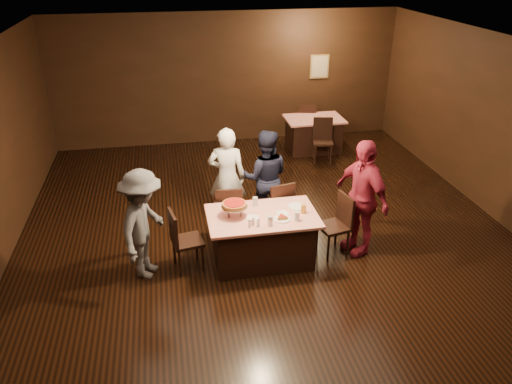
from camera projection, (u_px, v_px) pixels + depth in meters
room at (276, 118)px, 6.88m from camera, size 10.00×10.04×3.02m
main_table at (262, 238)px, 7.40m from camera, size 1.60×1.00×0.77m
back_table at (313, 134)px, 11.45m from camera, size 1.30×0.90×0.77m
chair_far_left at (228, 211)px, 7.95m from camera, size 0.44×0.44×0.95m
chair_far_right at (277, 207)px, 8.09m from camera, size 0.50×0.50×0.95m
chair_end_left at (187, 240)px, 7.17m from camera, size 0.49×0.49×0.95m
chair_end_right at (333, 225)px, 7.54m from camera, size 0.50×0.50×0.95m
chair_back_near at (323, 141)px, 10.79m from camera, size 0.50×0.50×0.95m
chair_back_far at (306, 122)px, 11.93m from camera, size 0.50×0.50×0.95m
diner_white_jacket at (227, 177)px, 8.21m from camera, size 0.70×0.55×1.70m
diner_navy_hoodie at (265, 177)px, 8.27m from camera, size 0.91×0.77×1.65m
diner_grey_knit at (144, 225)px, 6.89m from camera, size 0.96×1.20×1.63m
diner_red_shirt at (361, 197)px, 7.42m from camera, size 0.78×1.15×1.82m
pizza_stand at (234, 205)px, 7.12m from camera, size 0.38×0.38×0.22m
plate_with_slice at (282, 218)px, 7.10m from camera, size 0.25×0.25×0.06m
plate_empty at (296, 206)px, 7.45m from camera, size 0.25×0.25×0.01m
glass_front_left at (270, 221)px, 6.94m from camera, size 0.08×0.08×0.14m
glass_front_right at (297, 216)px, 7.05m from camera, size 0.08×0.08×0.14m
glass_amber at (303, 209)px, 7.25m from camera, size 0.08×0.08×0.14m
glass_back at (255, 202)px, 7.45m from camera, size 0.08×0.08×0.14m
condiments at (254, 223)px, 6.93m from camera, size 0.17×0.10×0.09m
napkin_center at (282, 213)px, 7.28m from camera, size 0.19×0.19×0.01m
napkin_left at (253, 217)px, 7.16m from camera, size 0.21×0.21×0.01m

